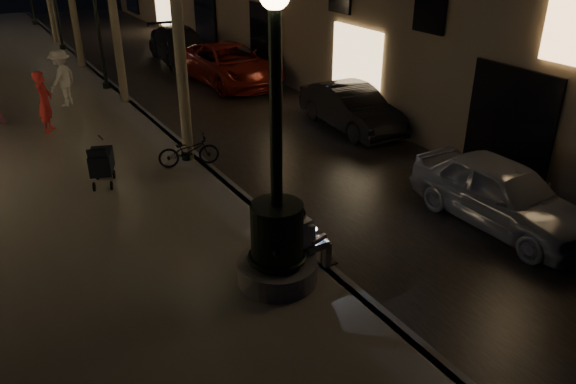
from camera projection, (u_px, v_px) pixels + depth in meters
ground at (123, 99)px, 20.47m from camera, size 120.00×120.00×0.00m
cobble_lane at (200, 87)px, 21.85m from camera, size 6.00×45.00×0.02m
promenade at (3, 114)px, 18.58m from camera, size 8.00×45.00×0.20m
curb_strip at (123, 96)px, 20.42m from camera, size 0.25×45.00×0.20m
fountain_lamppost at (277, 230)px, 9.47m from camera, size 1.40×1.40×5.21m
seated_man_laptop at (307, 237)px, 9.89m from camera, size 0.94×0.32×1.31m
lamp_curb_a at (177, 43)px, 13.52m from camera, size 0.36×0.36×4.81m
lamp_curb_b at (95, 3)px, 19.67m from camera, size 0.36×0.36×4.81m
stroller at (101, 162)px, 13.17m from camera, size 0.74×1.16×1.18m
car_front at (502, 194)px, 11.84m from camera, size 1.75×4.22×1.43m
car_second at (351, 107)px, 17.32m from camera, size 1.62×4.16×1.35m
car_third at (229, 64)px, 22.03m from camera, size 2.79×5.58×1.52m
car_rear at (181, 45)px, 25.39m from camera, size 2.48×5.25×1.48m
pedestrian_red at (45, 101)px, 16.45m from camera, size 0.67×0.78×1.80m
pedestrian_white at (62, 78)px, 18.68m from camera, size 1.34×1.37×1.88m
bicycle at (189, 151)px, 14.30m from camera, size 1.63×0.92×0.81m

